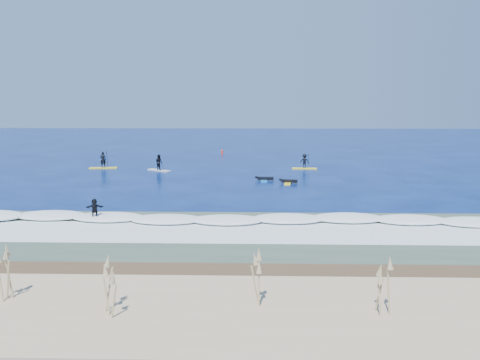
{
  "coord_description": "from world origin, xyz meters",
  "views": [
    {
      "loc": [
        2.79,
        -44.42,
        8.45
      ],
      "look_at": [
        1.48,
        2.9,
        0.6
      ],
      "focal_mm": 40.0,
      "sensor_mm": 36.0,
      "label": 1
    }
  ],
  "objects_px": {
    "sup_paddler_center": "(159,164)",
    "sup_paddler_right": "(304,162)",
    "marker_buoy": "(222,152)",
    "prone_paddler_near": "(288,182)",
    "prone_paddler_far": "(264,179)",
    "sup_paddler_left": "(103,162)",
    "wave_surfer": "(95,210)"
  },
  "relations": [
    {
      "from": "prone_paddler_near",
      "to": "sup_paddler_center",
      "type": "bearing_deg",
      "value": 69.4
    },
    {
      "from": "sup_paddler_left",
      "to": "sup_paddler_right",
      "type": "height_order",
      "value": "sup_paddler_left"
    },
    {
      "from": "prone_paddler_far",
      "to": "marker_buoy",
      "type": "height_order",
      "value": "marker_buoy"
    },
    {
      "from": "sup_paddler_left",
      "to": "marker_buoy",
      "type": "height_order",
      "value": "sup_paddler_left"
    },
    {
      "from": "sup_paddler_right",
      "to": "prone_paddler_near",
      "type": "height_order",
      "value": "sup_paddler_right"
    },
    {
      "from": "prone_paddler_near",
      "to": "wave_surfer",
      "type": "bearing_deg",
      "value": 147.06
    },
    {
      "from": "sup_paddler_right",
      "to": "prone_paddler_near",
      "type": "bearing_deg",
      "value": -100.86
    },
    {
      "from": "prone_paddler_near",
      "to": "prone_paddler_far",
      "type": "xyz_separation_m",
      "value": [
        -2.21,
        1.42,
        0.01
      ]
    },
    {
      "from": "prone_paddler_near",
      "to": "wave_surfer",
      "type": "height_order",
      "value": "wave_surfer"
    },
    {
      "from": "sup_paddler_left",
      "to": "sup_paddler_center",
      "type": "relative_size",
      "value": 1.12
    },
    {
      "from": "sup_paddler_left",
      "to": "prone_paddler_near",
      "type": "bearing_deg",
      "value": -31.99
    },
    {
      "from": "prone_paddler_near",
      "to": "marker_buoy",
      "type": "distance_m",
      "value": 24.65
    },
    {
      "from": "sup_paddler_center",
      "to": "sup_paddler_right",
      "type": "xyz_separation_m",
      "value": [
        15.84,
        1.83,
        -0.01
      ]
    },
    {
      "from": "prone_paddler_far",
      "to": "marker_buoy",
      "type": "bearing_deg",
      "value": 16.35
    },
    {
      "from": "sup_paddler_right",
      "to": "prone_paddler_near",
      "type": "distance_m",
      "value": 9.79
    },
    {
      "from": "wave_surfer",
      "to": "sup_paddler_center",
      "type": "bearing_deg",
      "value": 78.48
    },
    {
      "from": "prone_paddler_near",
      "to": "prone_paddler_far",
      "type": "relative_size",
      "value": 0.98
    },
    {
      "from": "sup_paddler_center",
      "to": "marker_buoy",
      "type": "height_order",
      "value": "sup_paddler_center"
    },
    {
      "from": "sup_paddler_center",
      "to": "prone_paddler_near",
      "type": "xyz_separation_m",
      "value": [
        13.48,
        -7.65,
        -0.6
      ]
    },
    {
      "from": "prone_paddler_far",
      "to": "marker_buoy",
      "type": "distance_m",
      "value": 22.69
    },
    {
      "from": "wave_surfer",
      "to": "prone_paddler_near",
      "type": "bearing_deg",
      "value": 37.01
    },
    {
      "from": "prone_paddler_near",
      "to": "prone_paddler_far",
      "type": "distance_m",
      "value": 2.62
    },
    {
      "from": "sup_paddler_left",
      "to": "sup_paddler_right",
      "type": "distance_m",
      "value": 22.39
    },
    {
      "from": "wave_surfer",
      "to": "marker_buoy",
      "type": "bearing_deg",
      "value": 70.04
    },
    {
      "from": "sup_paddler_right",
      "to": "prone_paddler_far",
      "type": "xyz_separation_m",
      "value": [
        -4.56,
        -8.07,
        -0.59
      ]
    },
    {
      "from": "sup_paddler_center",
      "to": "sup_paddler_right",
      "type": "relative_size",
      "value": 1.01
    },
    {
      "from": "prone_paddler_near",
      "to": "wave_surfer",
      "type": "relative_size",
      "value": 1.12
    },
    {
      "from": "marker_buoy",
      "to": "sup_paddler_right",
      "type": "bearing_deg",
      "value": -54.47
    },
    {
      "from": "sup_paddler_right",
      "to": "wave_surfer",
      "type": "xyz_separation_m",
      "value": [
        -16.01,
        -24.7,
        0.05
      ]
    },
    {
      "from": "sup_paddler_right",
      "to": "marker_buoy",
      "type": "relative_size",
      "value": 4.03
    },
    {
      "from": "prone_paddler_near",
      "to": "wave_surfer",
      "type": "xyz_separation_m",
      "value": [
        -13.66,
        -15.22,
        0.64
      ]
    },
    {
      "from": "prone_paddler_near",
      "to": "marker_buoy",
      "type": "xyz_separation_m",
      "value": [
        -7.62,
        23.45,
        0.14
      ]
    }
  ]
}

